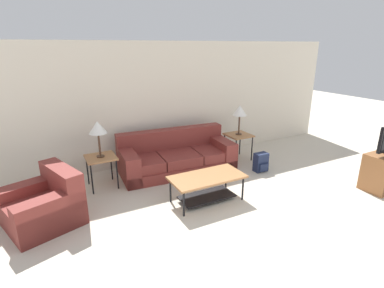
% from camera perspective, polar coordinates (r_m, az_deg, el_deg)
% --- Properties ---
extents(wall_back, '(9.10, 0.06, 2.60)m').
position_cam_1_polar(wall_back, '(6.65, -4.98, 7.76)').
color(wall_back, silver).
rests_on(wall_back, ground_plane).
extents(couch, '(2.38, 1.15, 0.82)m').
position_cam_1_polar(couch, '(6.25, -2.99, -2.52)').
color(couch, maroon).
rests_on(couch, ground_plane).
extents(armchair, '(1.20, 1.20, 0.80)m').
position_cam_1_polar(armchair, '(4.96, -26.26, -10.42)').
color(armchair, maroon).
rests_on(armchair, ground_plane).
extents(coffee_table, '(1.23, 0.62, 0.45)m').
position_cam_1_polar(coffee_table, '(5.02, 2.88, -7.36)').
color(coffee_table, '#A87042').
rests_on(coffee_table, ground_plane).
extents(side_table_left, '(0.53, 0.53, 0.59)m').
position_cam_1_polar(side_table_left, '(5.68, -16.96, -2.90)').
color(side_table_left, '#A87042').
rests_on(side_table_left, ground_plane).
extents(side_table_right, '(0.53, 0.53, 0.59)m').
position_cam_1_polar(side_table_right, '(6.87, 8.84, 1.34)').
color(side_table_right, '#A87042').
rests_on(side_table_right, ground_plane).
extents(table_lamp_left, '(0.32, 0.32, 0.66)m').
position_cam_1_polar(table_lamp_left, '(5.50, -17.53, 2.90)').
color(table_lamp_left, '#472D1E').
rests_on(table_lamp_left, side_table_left).
extents(table_lamp_right, '(0.32, 0.32, 0.66)m').
position_cam_1_polar(table_lamp_right, '(6.72, 9.09, 6.21)').
color(table_lamp_right, '#472D1E').
rests_on(table_lamp_right, side_table_right).
extents(backpack, '(0.28, 0.25, 0.39)m').
position_cam_1_polar(backpack, '(6.39, 12.99, -3.45)').
color(backpack, '#1E2847').
rests_on(backpack, ground_plane).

